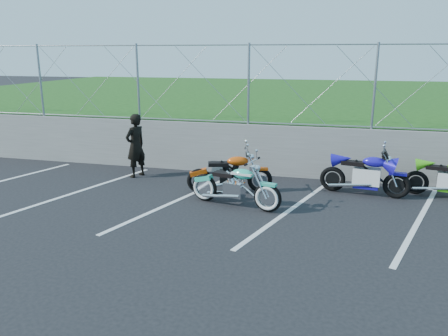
% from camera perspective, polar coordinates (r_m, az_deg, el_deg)
% --- Properties ---
extents(ground, '(90.00, 90.00, 0.00)m').
position_cam_1_polar(ground, '(8.57, -8.28, -6.26)').
color(ground, black).
rests_on(ground, ground).
extents(retaining_wall, '(30.00, 0.22, 1.30)m').
position_cam_1_polar(retaining_wall, '(11.56, -1.76, 2.77)').
color(retaining_wall, slate).
rests_on(retaining_wall, ground).
extents(grass_field, '(30.00, 20.00, 1.30)m').
position_cam_1_polar(grass_field, '(21.23, 5.85, 8.20)').
color(grass_field, '#184512').
rests_on(grass_field, ground).
extents(chain_link_fence, '(28.00, 0.03, 2.00)m').
position_cam_1_polar(chain_link_fence, '(11.33, -1.82, 10.96)').
color(chain_link_fence, gray).
rests_on(chain_link_fence, retaining_wall).
extents(parking_lines, '(18.29, 4.31, 0.01)m').
position_cam_1_polar(parking_lines, '(9.11, 1.16, -4.79)').
color(parking_lines, silver).
rests_on(parking_lines, ground).
extents(cruiser_turquoise, '(1.99, 0.68, 1.01)m').
position_cam_1_polar(cruiser_turquoise, '(8.89, 1.59, -2.56)').
color(cruiser_turquoise, black).
rests_on(cruiser_turquoise, ground).
extents(naked_orange, '(1.87, 0.75, 0.96)m').
position_cam_1_polar(naked_orange, '(9.78, 0.91, -0.90)').
color(naked_orange, black).
rests_on(naked_orange, ground).
extents(sportbike_blue, '(1.93, 0.69, 1.00)m').
position_cam_1_polar(sportbike_blue, '(10.10, 18.00, -1.01)').
color(sportbike_blue, black).
rests_on(sportbike_blue, ground).
extents(person_standing, '(0.58, 0.69, 1.60)m').
position_cam_1_polar(person_standing, '(11.20, -11.48, 2.88)').
color(person_standing, black).
rests_on(person_standing, ground).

